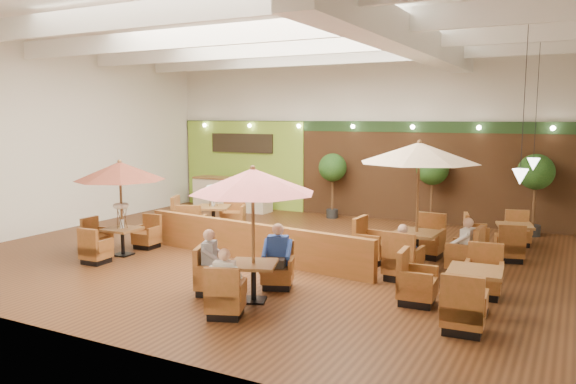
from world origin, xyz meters
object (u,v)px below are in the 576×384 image
Objects in this scene: table_3 at (206,217)px; topiary_1 at (432,172)px; topiary_0 at (333,170)px; diner_3 at (403,246)px; table_2 at (418,182)px; diner_1 at (277,250)px; table_1 at (250,204)px; service_counter at (232,194)px; table_4 at (457,290)px; table_5 at (503,238)px; booth_divider at (251,242)px; diner_2 at (212,255)px; diner_4 at (465,240)px; table_0 at (119,187)px; diner_0 at (225,275)px; topiary_2 at (536,175)px.

table_3 is 6.99m from topiary_1.
topiary_0 is 2.98× the size of diner_3.
diner_1 is (-2.04, -2.74, -1.17)m from table_2.
table_1 reaches higher than topiary_1.
service_counter is 1.13× the size of table_4.
booth_divider is at bearing -159.22° from table_5.
diner_2 is 5.42m from diner_4.
table_0 is 0.90× the size of table_1.
table_3 is at bearing -119.86° from topiary_0.
service_counter is at bearing 138.80° from table_4.
diner_2 is (1.19, -8.59, -0.85)m from topiary_0.
table_2 is at bearing 95.26° from diner_3.
booth_divider is 8.77× the size of diner_0.
table_4 reaches higher than table_5.
table_1 reaches higher than table_5.
table_3 is 7.56m from diner_4.
table_1 is 1.11× the size of topiary_2.
table_2 is 1.12× the size of table_5.
table_1 is 1.42m from diner_0.
table_0 is at bearing -79.42° from service_counter.
diner_1 is 2.64m from diner_3.
table_1 is 0.88× the size of table_3.
diner_1 is 1.06× the size of diner_4.
diner_1 is 1.14× the size of diner_3.
table_2 is 3.95× the size of diner_3.
diner_2 is (-0.92, -0.92, -0.01)m from diner_1.
table_2 reaches higher than table_5.
service_counter is at bearing -177.04° from topiary_0.
table_0 is 3.24× the size of diner_3.
diner_1 is at bearing -98.87° from topiary_1.
table_0 is 2.84× the size of diner_1.
table_3 reaches higher than diner_1.
table_0 is at bearing -133.50° from diner_2.
service_counter is at bearing -178.40° from topiary_1.
table_4 is at bearing -57.27° from table_2.
table_1 is at bearing 73.36° from diner_0.
topiary_1 is at bearing 72.72° from booth_divider.
topiary_1 reaches higher than table_5.
table_3 is 5.74m from diner_1.
table_2 reaches higher than diner_1.
table_2 reaches higher than diner_0.
diner_0 is at bearing 155.14° from diner_4.
table_4 is at bearing -46.62° from table_3.
table_1 is at bearing 148.45° from diner_4.
diner_4 reaches higher than table_4.
table_3 reaches higher than service_counter.
table_3 is 1.10× the size of table_4.
diner_2 is at bearing 159.10° from table_1.
table_5 is 3.51× the size of diner_3.
table_0 is at bearing 114.84° from diner_4.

